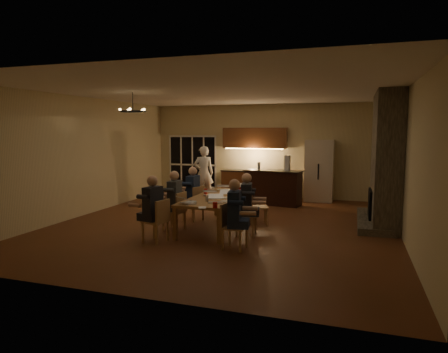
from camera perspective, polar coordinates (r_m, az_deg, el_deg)
floor at (r=9.87m, az=0.10°, el=-6.87°), size 9.00×9.00×0.00m
back_wall at (r=13.99m, az=5.85°, el=3.66°), size 8.00×0.04×3.20m
left_wall at (r=11.52m, az=-19.30°, el=2.73°), size 0.04×9.00×3.20m
right_wall at (r=9.22m, az=24.61°, el=1.66°), size 0.04×9.00×3.20m
ceiling at (r=9.65m, az=0.10°, el=12.07°), size 8.00×9.00×0.04m
french_doors at (r=14.79m, az=-4.50°, el=1.69°), size 1.86×0.08×2.10m
fireplace at (r=10.38m, az=22.12°, el=2.25°), size 0.58×2.50×3.20m
kitchenette at (r=13.77m, az=4.32°, el=1.96°), size 2.24×0.68×2.40m
refrigerator at (r=13.39m, az=13.45°, el=0.81°), size 0.90×0.68×2.00m
dining_table at (r=9.48m, az=-0.94°, el=-5.11°), size 1.10×2.74×0.75m
bar_island at (r=12.53m, az=7.02°, el=-1.55°), size 1.89×0.97×1.08m
chair_left_near at (r=8.41m, az=-9.79°, el=-6.22°), size 0.52×0.52×0.89m
chair_left_mid at (r=9.34m, az=-7.16°, el=-4.90°), size 0.48×0.48×0.89m
chair_left_far at (r=10.27m, az=-4.43°, el=-3.83°), size 0.56×0.56×0.89m
chair_right_near at (r=7.78m, az=1.55°, el=-7.17°), size 0.47×0.47×0.89m
chair_right_mid at (r=8.82m, az=3.20°, el=-5.53°), size 0.48×0.48×0.89m
chair_right_far at (r=9.84m, az=4.97°, el=-4.30°), size 0.56×0.56×0.89m
person_left_near at (r=8.36m, az=-10.11°, el=-4.59°), size 0.71×0.71×1.38m
person_right_near at (r=7.66m, az=1.50°, el=-5.50°), size 0.69×0.69×1.38m
person_left_mid at (r=9.28m, az=-7.06°, el=-3.43°), size 0.65×0.65×1.38m
person_right_mid at (r=8.75m, az=3.23°, el=-4.00°), size 0.71×0.71×1.38m
person_left_far at (r=10.28m, az=-4.45°, el=-2.44°), size 0.61×0.61×1.38m
standing_person at (r=13.23m, az=-2.93°, el=0.49°), size 0.78×0.66×1.80m
chandelier at (r=9.84m, az=-12.88°, el=9.06°), size 0.63×0.63×0.03m
laptop_a at (r=8.52m, az=-5.16°, el=-3.11°), size 0.42×0.41×0.23m
laptop_b at (r=8.59m, az=-1.20°, el=-3.01°), size 0.39×0.36×0.23m
laptop_c at (r=9.57m, az=-1.99°, el=-2.04°), size 0.38×0.36×0.23m
laptop_d at (r=9.20m, az=0.33°, el=-2.38°), size 0.38×0.35×0.23m
laptop_e at (r=10.45m, az=-0.10°, el=-1.31°), size 0.38×0.35×0.23m
laptop_f at (r=10.39m, az=2.27°, el=-1.36°), size 0.41×0.39×0.23m
mug_front at (r=9.06m, az=-2.21°, el=-2.92°), size 0.07×0.07×0.10m
mug_mid at (r=9.88m, az=0.34°, el=-2.13°), size 0.09×0.09×0.10m
mug_back at (r=10.31m, az=-1.59°, el=-1.77°), size 0.08×0.08×0.10m
redcup_near at (r=8.00m, az=-1.28°, el=-4.11°), size 0.09×0.09×0.12m
redcup_mid at (r=9.86m, az=-2.66°, el=-2.10°), size 0.09×0.09×0.12m
redcup_far at (r=10.67m, az=2.34°, el=-1.44°), size 0.09×0.09×0.12m
can_silver at (r=8.74m, az=-2.45°, el=-3.20°), size 0.07×0.07×0.12m
can_cola at (r=10.80m, az=1.00°, el=-1.34°), size 0.06×0.06×0.12m
can_right at (r=9.55m, az=1.82°, el=-2.38°), size 0.07×0.07×0.12m
plate_near at (r=8.72m, az=0.27°, el=-3.56°), size 0.23×0.23×0.02m
plate_left at (r=8.69m, az=-4.69°, el=-3.62°), size 0.24×0.24×0.02m
plate_far at (r=9.96m, az=2.86°, el=-2.31°), size 0.25×0.25×0.02m
notepad at (r=8.03m, az=-3.12°, el=-4.46°), size 0.22×0.26×0.01m
bar_bottle at (r=12.60m, az=5.00°, el=1.54°), size 0.09×0.09×0.24m
bar_blender at (r=12.33m, az=9.03°, el=1.90°), size 0.18×0.18×0.47m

